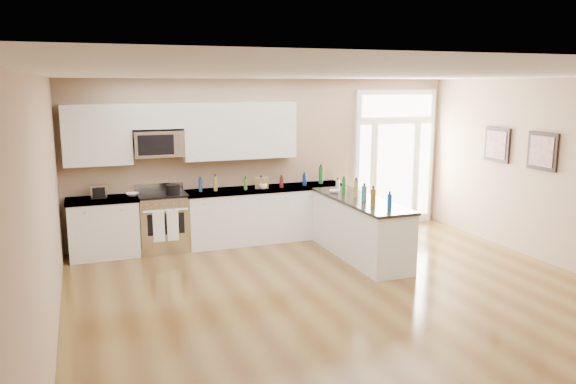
{
  "coord_description": "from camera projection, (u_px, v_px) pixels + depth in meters",
  "views": [
    {
      "loc": [
        -3.14,
        -5.42,
        2.71
      ],
      "look_at": [
        -0.38,
        2.0,
        1.18
      ],
      "focal_mm": 35.0,
      "sensor_mm": 36.0,
      "label": 1
    }
  ],
  "objects": [
    {
      "name": "cup_counter",
      "position": [
        263.0,
        186.0,
        9.58
      ],
      "size": [
        0.14,
        0.14,
        0.1
      ],
      "primitive_type": "imported",
      "rotation": [
        0.0,
        0.0,
        -0.14
      ],
      "color": "white",
      "rests_on": "back_cabinet_right"
    },
    {
      "name": "stockpot",
      "position": [
        173.0,
        189.0,
        9.06
      ],
      "size": [
        0.28,
        0.28,
        0.18
      ],
      "primitive_type": "cylinder",
      "rotation": [
        0.0,
        0.0,
        -0.26
      ],
      "color": "black",
      "rests_on": "kitchen_range"
    },
    {
      "name": "bowl_peninsula",
      "position": [
        334.0,
        191.0,
        9.25
      ],
      "size": [
        0.19,
        0.19,
        0.05
      ],
      "primitive_type": "imported",
      "rotation": [
        0.0,
        0.0,
        -0.2
      ],
      "color": "white",
      "rests_on": "peninsula_cabinet"
    },
    {
      "name": "bowl_left",
      "position": [
        132.0,
        194.0,
        9.01
      ],
      "size": [
        0.22,
        0.22,
        0.05
      ],
      "primitive_type": "imported",
      "rotation": [
        0.0,
        0.0,
        -0.1
      ],
      "color": "white",
      "rests_on": "back_cabinet_left"
    },
    {
      "name": "entry_door",
      "position": [
        395.0,
        158.0,
        10.84
      ],
      "size": [
        1.7,
        0.1,
        2.6
      ],
      "color": "white",
      "rests_on": "ground"
    },
    {
      "name": "microwave",
      "position": [
        158.0,
        144.0,
        9.07
      ],
      "size": [
        0.78,
        0.41,
        0.42
      ],
      "color": "silver",
      "rests_on": "room_shell"
    },
    {
      "name": "upper_cabinet_short",
      "position": [
        157.0,
        116.0,
        9.02
      ],
      "size": [
        0.82,
        0.33,
        0.4
      ],
      "primitive_type": "cube",
      "color": "silver",
      "rests_on": "room_shell"
    },
    {
      "name": "upper_cabinet_right",
      "position": [
        240.0,
        131.0,
        9.54
      ],
      "size": [
        1.94,
        0.33,
        0.95
      ],
      "primitive_type": "cube",
      "color": "silver",
      "rests_on": "room_shell"
    },
    {
      "name": "wall_art_near",
      "position": [
        497.0,
        145.0,
        9.46
      ],
      "size": [
        0.05,
        0.58,
        0.58
      ],
      "color": "black",
      "rests_on": "room_shell"
    },
    {
      "name": "counter_bottles",
      "position": [
        316.0,
        186.0,
        9.2
      ],
      "size": [
        2.31,
        2.4,
        0.31
      ],
      "color": "#19591E",
      "rests_on": "back_cabinet_right"
    },
    {
      "name": "wall_art_far",
      "position": [
        542.0,
        151.0,
        8.54
      ],
      "size": [
        0.05,
        0.58,
        0.58
      ],
      "color": "black",
      "rests_on": "room_shell"
    },
    {
      "name": "peninsula_cabinet",
      "position": [
        360.0,
        230.0,
        8.87
      ],
      "size": [
        0.69,
        2.32,
        0.94
      ],
      "color": "silver",
      "rests_on": "ground"
    },
    {
      "name": "ground",
      "position": [
        377.0,
        319.0,
        6.57
      ],
      "size": [
        8.0,
        8.0,
        0.0
      ],
      "primitive_type": "plane",
      "color": "#583918"
    },
    {
      "name": "kitchen_range",
      "position": [
        163.0,
        222.0,
        9.21
      ],
      "size": [
        0.79,
        0.69,
        1.08
      ],
      "color": "silver",
      "rests_on": "ground"
    },
    {
      "name": "cardboard_box",
      "position": [
        262.0,
        183.0,
        9.67
      ],
      "size": [
        0.26,
        0.22,
        0.19
      ],
      "primitive_type": "cube",
      "rotation": [
        0.0,
        0.0,
        -0.28
      ],
      "color": "brown",
      "rests_on": "back_cabinet_right"
    },
    {
      "name": "toaster_oven",
      "position": [
        99.0,
        191.0,
        8.83
      ],
      "size": [
        0.25,
        0.2,
        0.21
      ],
      "primitive_type": "cube",
      "rotation": [
        0.0,
        0.0,
        0.02
      ],
      "color": "silver",
      "rests_on": "back_cabinet_left"
    },
    {
      "name": "upper_cabinet_left",
      "position": [
        97.0,
        135.0,
        8.75
      ],
      "size": [
        1.04,
        0.33,
        0.95
      ],
      "primitive_type": "cube",
      "color": "silver",
      "rests_on": "room_shell"
    },
    {
      "name": "back_cabinet_right",
      "position": [
        266.0,
        216.0,
        9.83
      ],
      "size": [
        2.85,
        0.66,
        0.94
      ],
      "color": "silver",
      "rests_on": "ground"
    },
    {
      "name": "room_shell",
      "position": [
        382.0,
        175.0,
        6.25
      ],
      "size": [
        8.0,
        8.0,
        8.0
      ],
      "color": "tan",
      "rests_on": "ground"
    },
    {
      "name": "back_cabinet_left",
      "position": [
        104.0,
        229.0,
        8.9
      ],
      "size": [
        1.1,
        0.66,
        0.94
      ],
      "color": "silver",
      "rests_on": "ground"
    }
  ]
}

